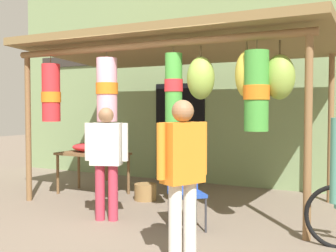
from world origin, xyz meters
TOP-DOWN VIEW (x-y plane):
  - ground_plane at (0.00, 0.00)m, footprint 30.00×30.00m
  - shop_facade at (-0.01, 2.66)m, footprint 10.11×0.29m
  - market_stall_canopy at (0.07, 0.60)m, footprint 4.84×2.63m
  - display_table at (-1.58, 0.66)m, footprint 1.20×0.66m
  - flower_heap_on_table at (-1.66, 0.73)m, footprint 0.74×0.52m
  - folding_chair at (0.72, -0.44)m, footprint 0.57×0.57m
  - wicker_basket_by_table at (-0.53, 0.67)m, footprint 0.36×0.36m
  - vendor_in_orange at (1.21, -1.52)m, footprint 0.37×0.54m
  - customer_foreground at (-0.36, -0.62)m, footprint 0.57×0.34m

SIDE VIEW (x-z plane):
  - ground_plane at x=0.00m, z-range 0.00..0.00m
  - wicker_basket_by_table at x=-0.53m, z-range 0.00..0.27m
  - folding_chair at x=0.72m, z-range 0.08..0.92m
  - display_table at x=-1.58m, z-range 0.28..1.00m
  - flower_heap_on_table at x=-1.66m, z-range 0.73..0.89m
  - customer_foreground at x=-0.36m, z-range 0.13..1.63m
  - vendor_in_orange at x=1.21m, z-range 0.14..1.72m
  - shop_facade at x=-0.01m, z-range 0.00..4.18m
  - market_stall_canopy at x=0.07m, z-range 0.97..3.58m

